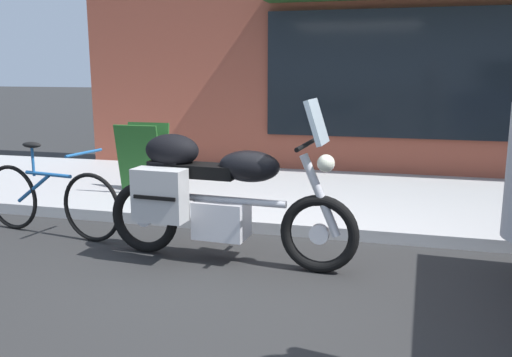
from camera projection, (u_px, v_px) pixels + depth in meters
name	position (u px, v px, depth m)	size (l,w,h in m)	color
ground_plane	(269.00, 274.00, 4.41)	(80.00, 80.00, 0.00)	#292929
touring_motorcycle	(211.00, 193.00, 4.58)	(2.24, 0.62, 1.40)	black
parked_bicycle	(50.00, 199.00, 5.37)	(1.68, 0.48, 0.93)	black
sandwich_board_sign	(143.00, 159.00, 6.66)	(0.55, 0.40, 0.85)	#1E511E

